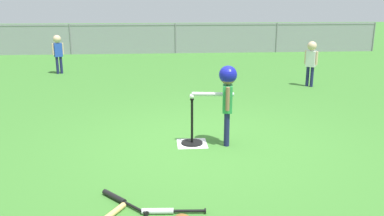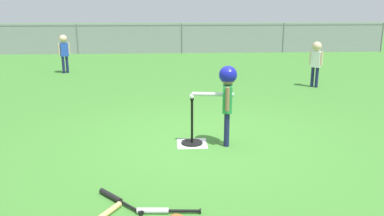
{
  "view_description": "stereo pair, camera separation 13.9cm",
  "coord_description": "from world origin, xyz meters",
  "px_view_note": "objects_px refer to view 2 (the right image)",
  "views": [
    {
      "loc": [
        -0.65,
        -5.58,
        2.09
      ],
      "look_at": [
        -0.19,
        0.03,
        0.55
      ],
      "focal_mm": 37.67,
      "sensor_mm": 36.0,
      "label": 1
    },
    {
      "loc": [
        -0.51,
        -5.59,
        2.09
      ],
      "look_at": [
        -0.19,
        0.03,
        0.55
      ],
      "focal_mm": 37.67,
      "sensor_mm": 36.0,
      "label": 2
    }
  ],
  "objects_px": {
    "spare_bat_wood": "(105,214)",
    "fielder_deep_left": "(64,49)",
    "spare_bat_silver": "(160,211)",
    "batter_child": "(227,89)",
    "baseball_on_tee": "(192,96)",
    "spare_bat_black": "(115,198)",
    "batting_tee": "(192,137)",
    "fielder_deep_right": "(316,58)"
  },
  "relations": [
    {
      "from": "fielder_deep_left",
      "to": "spare_bat_black",
      "type": "bearing_deg",
      "value": -72.88
    },
    {
      "from": "spare_bat_black",
      "to": "spare_bat_wood",
      "type": "bearing_deg",
      "value": -98.43
    },
    {
      "from": "batting_tee",
      "to": "batter_child",
      "type": "bearing_deg",
      "value": -8.47
    },
    {
      "from": "spare_bat_silver",
      "to": "spare_bat_wood",
      "type": "height_order",
      "value": "same"
    },
    {
      "from": "fielder_deep_left",
      "to": "spare_bat_black",
      "type": "distance_m",
      "value": 8.1
    },
    {
      "from": "batting_tee",
      "to": "spare_bat_black",
      "type": "xyz_separation_m",
      "value": [
        -0.92,
        -1.69,
        -0.08
      ]
    },
    {
      "from": "spare_bat_black",
      "to": "fielder_deep_left",
      "type": "bearing_deg",
      "value": 107.12
    },
    {
      "from": "fielder_deep_left",
      "to": "spare_bat_black",
      "type": "relative_size",
      "value": 1.96
    },
    {
      "from": "fielder_deep_right",
      "to": "spare_bat_wood",
      "type": "height_order",
      "value": "fielder_deep_right"
    },
    {
      "from": "fielder_deep_left",
      "to": "baseball_on_tee",
      "type": "bearing_deg",
      "value": -61.28
    },
    {
      "from": "batter_child",
      "to": "fielder_deep_left",
      "type": "height_order",
      "value": "batter_child"
    },
    {
      "from": "spare_bat_silver",
      "to": "batter_child",
      "type": "bearing_deg",
      "value": 63.89
    },
    {
      "from": "baseball_on_tee",
      "to": "spare_bat_wood",
      "type": "relative_size",
      "value": 0.12
    },
    {
      "from": "fielder_deep_right",
      "to": "batter_child",
      "type": "bearing_deg",
      "value": -125.0
    },
    {
      "from": "batting_tee",
      "to": "batter_child",
      "type": "relative_size",
      "value": 0.59
    },
    {
      "from": "batter_child",
      "to": "fielder_deep_right",
      "type": "distance_m",
      "value": 4.69
    },
    {
      "from": "spare_bat_silver",
      "to": "batting_tee",
      "type": "bearing_deg",
      "value": 77.49
    },
    {
      "from": "fielder_deep_left",
      "to": "fielder_deep_right",
      "type": "relative_size",
      "value": 1.0
    },
    {
      "from": "batting_tee",
      "to": "fielder_deep_right",
      "type": "distance_m",
      "value": 4.97
    },
    {
      "from": "spare_bat_wood",
      "to": "spare_bat_black",
      "type": "distance_m",
      "value": 0.34
    },
    {
      "from": "spare_bat_silver",
      "to": "spare_bat_wood",
      "type": "distance_m",
      "value": 0.54
    },
    {
      "from": "batter_child",
      "to": "fielder_deep_right",
      "type": "xyz_separation_m",
      "value": [
        2.69,
        3.84,
        -0.13
      ]
    },
    {
      "from": "baseball_on_tee",
      "to": "spare_bat_wood",
      "type": "distance_m",
      "value": 2.35
    },
    {
      "from": "fielder_deep_left",
      "to": "batting_tee",
      "type": "bearing_deg",
      "value": -61.28
    },
    {
      "from": "batting_tee",
      "to": "fielder_deep_left",
      "type": "distance_m",
      "value": 6.9
    },
    {
      "from": "fielder_deep_left",
      "to": "fielder_deep_right",
      "type": "bearing_deg",
      "value": -19.21
    },
    {
      "from": "fielder_deep_left",
      "to": "spare_bat_wood",
      "type": "distance_m",
      "value": 8.41
    },
    {
      "from": "batter_child",
      "to": "spare_bat_silver",
      "type": "relative_size",
      "value": 1.82
    },
    {
      "from": "fielder_deep_right",
      "to": "spare_bat_silver",
      "type": "bearing_deg",
      "value": -122.23
    },
    {
      "from": "baseball_on_tee",
      "to": "spare_bat_wood",
      "type": "bearing_deg",
      "value": -115.68
    },
    {
      "from": "spare_bat_wood",
      "to": "fielder_deep_left",
      "type": "bearing_deg",
      "value": 106.12
    },
    {
      "from": "spare_bat_silver",
      "to": "fielder_deep_right",
      "type": "bearing_deg",
      "value": 57.77
    },
    {
      "from": "baseball_on_tee",
      "to": "spare_bat_black",
      "type": "bearing_deg",
      "value": -118.66
    },
    {
      "from": "spare_bat_wood",
      "to": "baseball_on_tee",
      "type": "bearing_deg",
      "value": 64.32
    },
    {
      "from": "batting_tee",
      "to": "spare_bat_silver",
      "type": "relative_size",
      "value": 1.06
    },
    {
      "from": "baseball_on_tee",
      "to": "spare_bat_black",
      "type": "xyz_separation_m",
      "value": [
        -0.92,
        -1.69,
        -0.7
      ]
    },
    {
      "from": "batting_tee",
      "to": "fielder_deep_left",
      "type": "bearing_deg",
      "value": 118.72
    },
    {
      "from": "batting_tee",
      "to": "fielder_deep_right",
      "type": "height_order",
      "value": "fielder_deep_right"
    },
    {
      "from": "spare_bat_wood",
      "to": "spare_bat_silver",
      "type": "bearing_deg",
      "value": 4.35
    },
    {
      "from": "baseball_on_tee",
      "to": "spare_bat_silver",
      "type": "relative_size",
      "value": 0.11
    },
    {
      "from": "batter_child",
      "to": "spare_bat_wood",
      "type": "distance_m",
      "value": 2.57
    },
    {
      "from": "batter_child",
      "to": "fielder_deep_right",
      "type": "relative_size",
      "value": 1.07
    }
  ]
}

